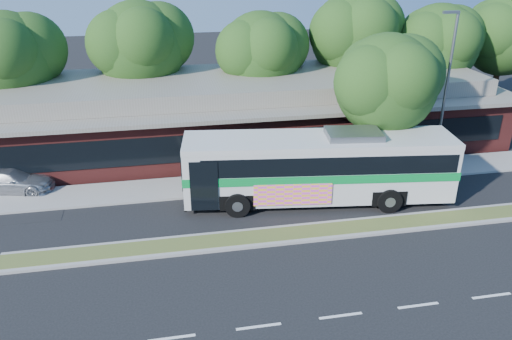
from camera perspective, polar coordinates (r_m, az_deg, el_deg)
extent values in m
plane|color=black|center=(22.69, 5.40, -8.15)|extent=(120.00, 120.00, 0.00)
cube|color=#425725|center=(23.13, 5.01, -7.21)|extent=(26.00, 1.10, 0.15)
cube|color=gray|center=(28.09, 1.89, -1.17)|extent=(44.00, 2.60, 0.12)
cube|color=maroon|center=(33.53, -0.51, 5.99)|extent=(32.00, 10.00, 3.20)
cube|color=slate|center=(33.03, -0.52, 8.82)|extent=(33.20, 11.20, 0.24)
cube|color=slate|center=(32.86, -0.53, 9.88)|extent=(30.00, 8.00, 1.00)
cube|color=black|center=(28.85, 1.26, 3.09)|extent=(30.00, 0.06, 1.60)
cylinder|color=slate|center=(29.69, 20.77, 7.83)|extent=(0.16, 0.16, 9.00)
cube|color=slate|center=(28.66, 21.43, 16.45)|extent=(0.90, 0.18, 0.14)
cylinder|color=black|center=(36.08, -25.41, 5.60)|extent=(0.44, 0.44, 3.99)
sphere|color=#224416|center=(35.21, -26.51, 11.34)|extent=(5.80, 5.80, 5.80)
sphere|color=#224416|center=(35.22, -24.40, 12.50)|extent=(4.52, 4.52, 4.52)
cylinder|color=black|center=(35.79, -12.59, 7.43)|extent=(0.44, 0.44, 4.20)
sphere|color=#224416|center=(34.90, -13.18, 13.56)|extent=(6.00, 6.00, 6.00)
sphere|color=#224416|center=(35.24, -10.98, 14.64)|extent=(4.68, 4.68, 4.68)
cylinder|color=black|center=(35.49, 0.51, 7.52)|extent=(0.44, 0.44, 3.78)
sphere|color=#224416|center=(34.63, 0.53, 13.19)|extent=(5.60, 5.60, 5.60)
sphere|color=#224416|center=(35.21, 2.47, 14.09)|extent=(4.37, 4.37, 4.37)
cylinder|color=black|center=(38.24, 10.68, 8.83)|extent=(0.44, 0.44, 4.41)
sphere|color=#224416|center=(37.39, 11.17, 14.84)|extent=(6.20, 6.20, 6.20)
sphere|color=#224416|center=(38.27, 13.00, 15.65)|extent=(4.84, 4.84, 4.84)
cylinder|color=black|center=(40.00, 19.30, 8.16)|extent=(0.44, 0.44, 3.86)
sphere|color=#224416|center=(39.22, 20.05, 13.30)|extent=(5.80, 5.80, 5.80)
sphere|color=#224416|center=(40.18, 21.50, 14.00)|extent=(4.52, 4.52, 4.52)
cylinder|color=black|center=(44.00, 25.60, 8.70)|extent=(0.44, 0.44, 4.12)
sphere|color=#224416|center=(43.28, 26.54, 13.59)|extent=(6.00, 6.00, 6.00)
cube|color=beige|center=(25.39, 7.13, 0.40)|extent=(13.69, 4.53, 3.09)
cube|color=black|center=(25.21, 7.95, 1.70)|extent=(12.63, 4.45, 0.93)
cube|color=beige|center=(24.86, 7.29, 3.38)|extent=(13.72, 4.55, 0.29)
cube|color=#058233|center=(25.43, 7.11, 0.21)|extent=(13.77, 4.60, 0.43)
cube|color=black|center=(24.93, -8.26, 0.80)|extent=(0.38, 2.50, 1.92)
cube|color=black|center=(27.14, 21.36, 2.13)|extent=(0.36, 2.33, 1.24)
cube|color=#EC45D1|center=(24.20, 4.23, -2.83)|extent=(3.78, 0.54, 1.12)
cube|color=slate|center=(25.12, 11.11, 4.04)|extent=(2.89, 2.12, 0.34)
cylinder|color=black|center=(24.30, -2.13, -4.00)|extent=(1.27, 0.56, 1.23)
cylinder|color=black|center=(26.81, -2.29, -1.16)|extent=(1.27, 0.56, 1.23)
cylinder|color=black|center=(25.55, 14.97, -3.39)|extent=(1.27, 0.56, 1.23)
cylinder|color=black|center=(27.94, 13.28, -0.73)|extent=(1.27, 0.56, 1.23)
imported|color=#ACAFB4|center=(29.76, -26.20, -1.04)|extent=(4.77, 2.70, 1.30)
cylinder|color=black|center=(28.77, 13.92, 2.69)|extent=(0.44, 0.44, 3.76)
sphere|color=#224416|center=(27.72, 14.64, 9.43)|extent=(5.40, 5.40, 5.40)
sphere|color=#224416|center=(28.50, 16.65, 10.50)|extent=(4.22, 4.22, 4.22)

